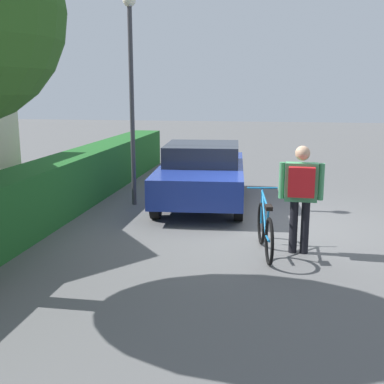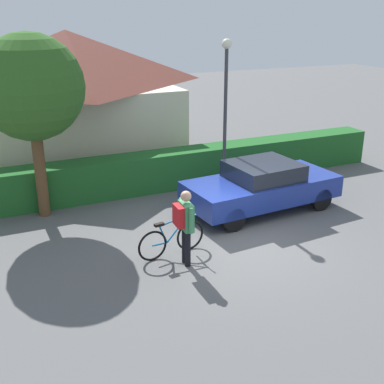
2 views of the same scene
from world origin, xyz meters
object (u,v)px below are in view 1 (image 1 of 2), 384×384
at_px(person_rider, 301,189).
at_px(street_lamp, 131,73).
at_px(bicycle, 265,230).
at_px(parked_car_near, 202,172).

xyz_separation_m(person_rider, street_lamp, (2.80, 3.50, 1.84)).
bearing_deg(street_lamp, person_rider, -128.69).
bearing_deg(person_rider, street_lamp, 51.31).
distance_m(bicycle, street_lamp, 4.84).
height_order(person_rider, street_lamp, street_lamp).
distance_m(parked_car_near, street_lamp, 2.67).
bearing_deg(parked_car_near, bicycle, -155.69).
height_order(bicycle, person_rider, person_rider).
distance_m(bicycle, person_rider, 0.84).
bearing_deg(bicycle, parked_car_near, 24.31).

